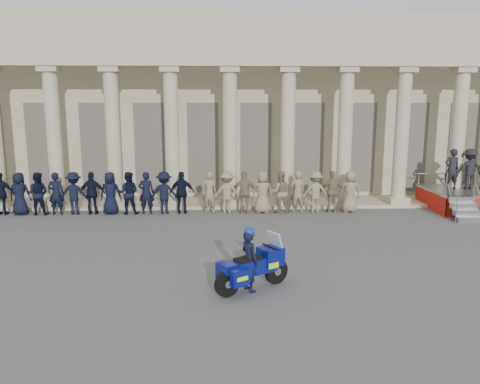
% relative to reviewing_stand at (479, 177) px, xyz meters
% --- Properties ---
extents(ground, '(90.00, 90.00, 0.00)m').
position_rel_reviewing_stand_xyz_m(ground, '(-12.50, -7.35, -1.43)').
color(ground, '#4A4A4D').
rests_on(ground, ground).
extents(building, '(40.00, 12.50, 9.00)m').
position_rel_reviewing_stand_xyz_m(building, '(-12.50, 7.40, 3.09)').
color(building, tan).
rests_on(building, ground).
extents(officer_rank, '(19.00, 0.70, 1.84)m').
position_rel_reviewing_stand_xyz_m(officer_rank, '(-15.06, -0.51, -0.52)').
color(officer_rank, black).
rests_on(officer_rank, ground).
extents(reviewing_stand, '(4.42, 4.20, 2.71)m').
position_rel_reviewing_stand_xyz_m(reviewing_stand, '(0.00, 0.00, 0.00)').
color(reviewing_stand, gray).
rests_on(reviewing_stand, ground).
extents(motorcycle, '(1.95, 1.50, 1.42)m').
position_rel_reviewing_stand_xyz_m(motorcycle, '(-10.74, -9.11, -0.82)').
color(motorcycle, black).
rests_on(motorcycle, ground).
extents(rider, '(0.63, 0.69, 1.68)m').
position_rel_reviewing_stand_xyz_m(rider, '(-10.84, -9.18, -0.60)').
color(rider, black).
rests_on(rider, ground).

